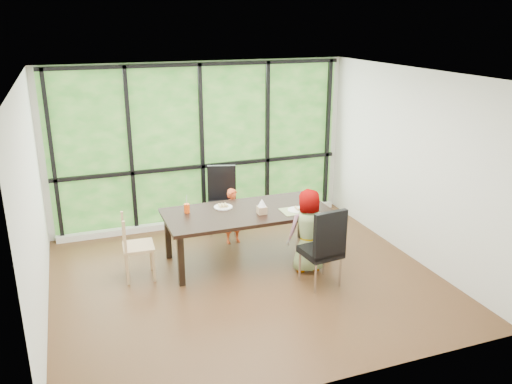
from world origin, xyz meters
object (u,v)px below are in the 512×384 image
at_px(child_older, 309,231).
at_px(plate_near, 297,210).
at_px(chair_end_beech, 138,246).
at_px(plate_far, 223,207).
at_px(dining_table, 247,235).
at_px(tissue_box, 262,210).
at_px(orange_cup, 187,208).
at_px(chair_window_leather, 222,201).
at_px(child_toddler, 233,216).
at_px(chair_interior_leather, 321,246).
at_px(green_cup, 316,205).

bearing_deg(child_older, plate_near, -79.40).
bearing_deg(chair_end_beech, plate_far, -75.27).
height_order(dining_table, tissue_box, tissue_box).
bearing_deg(chair_end_beech, orange_cup, -68.39).
relative_size(chair_window_leather, child_toddler, 1.24).
xyz_separation_m(chair_interior_leather, child_older, (0.03, 0.42, 0.04)).
relative_size(child_toddler, green_cup, 6.88).
relative_size(chair_end_beech, plate_near, 3.32).
xyz_separation_m(dining_table, chair_end_beech, (-1.54, -0.02, 0.08)).
bearing_deg(chair_end_beech, child_toddler, -63.45).
height_order(chair_interior_leather, orange_cup, chair_interior_leather).
bearing_deg(chair_window_leather, plate_far, -89.60).
bearing_deg(dining_table, orange_cup, 164.60).
relative_size(chair_window_leather, child_older, 0.92).
bearing_deg(child_older, dining_table, -33.59).
xyz_separation_m(child_older, green_cup, (0.26, 0.33, 0.23)).
height_order(child_older, green_cup, child_older).
distance_m(dining_table, chair_window_leather, 1.10).
bearing_deg(dining_table, plate_near, -19.79).
bearing_deg(plate_far, dining_table, -40.73).
xyz_separation_m(dining_table, plate_near, (0.67, -0.24, 0.38)).
height_order(chair_window_leather, green_cup, chair_window_leather).
xyz_separation_m(chair_end_beech, plate_near, (2.21, -0.22, 0.31)).
relative_size(dining_table, chair_interior_leather, 2.15).
xyz_separation_m(dining_table, orange_cup, (-0.81, 0.22, 0.44)).
distance_m(chair_window_leather, child_older, 1.84).
bearing_deg(orange_cup, green_cup, -15.76).
distance_m(chair_end_beech, child_older, 2.31).
bearing_deg(dining_table, green_cup, -16.06).
height_order(chair_window_leather, chair_interior_leather, same).
xyz_separation_m(child_older, plate_near, (-0.02, 0.36, 0.17)).
bearing_deg(chair_window_leather, orange_cup, -115.84).
bearing_deg(chair_interior_leather, chair_end_beech, -31.19).
xyz_separation_m(child_toddler, plate_far, (-0.28, -0.41, 0.32)).
relative_size(chair_window_leather, plate_far, 4.04).
bearing_deg(orange_cup, chair_end_beech, -161.50).
xyz_separation_m(plate_far, green_cup, (1.23, -0.51, 0.06)).
xyz_separation_m(child_toddler, tissue_box, (0.16, -0.82, 0.37)).
distance_m(chair_interior_leather, plate_near, 0.81).
distance_m(child_toddler, orange_cup, 0.99).
bearing_deg(chair_window_leather, tissue_box, -65.00).
xyz_separation_m(dining_table, tissue_box, (0.16, -0.18, 0.43)).
bearing_deg(tissue_box, child_older, -39.14).
distance_m(plate_far, orange_cup, 0.54).
bearing_deg(orange_cup, chair_window_leather, 48.35).
distance_m(chair_window_leather, plate_near, 1.52).
bearing_deg(child_toddler, dining_table, -94.97).
height_order(chair_interior_leather, child_older, child_older).
bearing_deg(dining_table, chair_interior_leather, -57.55).
xyz_separation_m(green_cup, tissue_box, (-0.79, 0.10, -0.01)).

